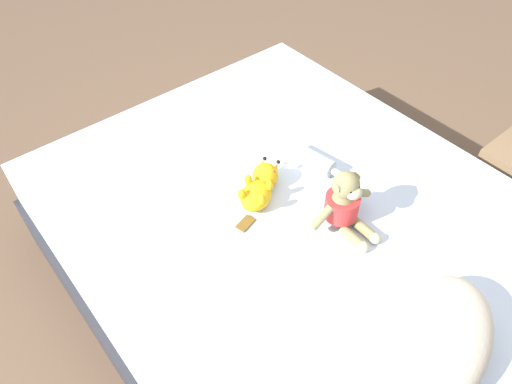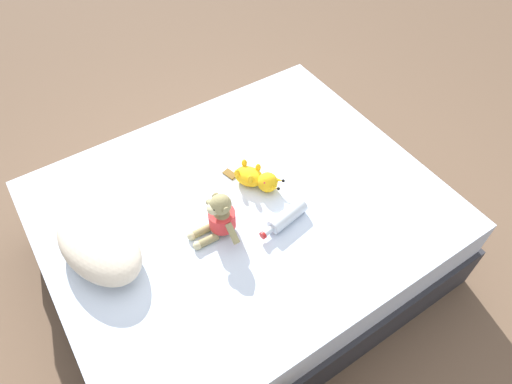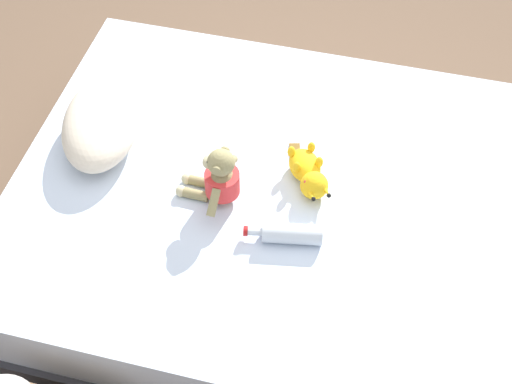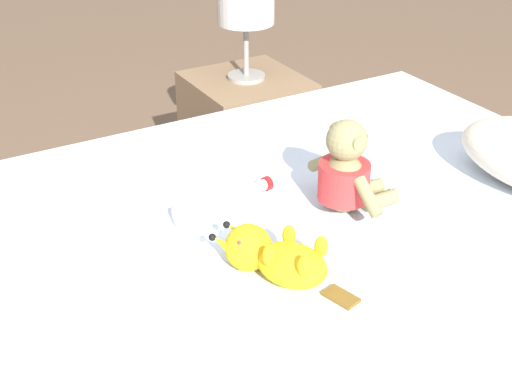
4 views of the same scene
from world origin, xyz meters
name	(u,v)px [view 4 (image 4 of 4)]	position (x,y,z in m)	size (l,w,h in m)	color
bed	(303,337)	(0.00, 0.00, 0.26)	(1.58, 1.90, 0.53)	#2D2D33
plush_monkey	(348,174)	(-0.08, 0.17, 0.62)	(0.29, 0.23, 0.24)	#8E8456
plush_yellow_creature	(273,256)	(0.06, -0.12, 0.58)	(0.31, 0.21, 0.10)	yellow
glass_bottle	(218,203)	(-0.21, -0.12, 0.56)	(0.10, 0.27, 0.07)	silver
nightstand	(247,138)	(-1.08, 0.45, 0.24)	(0.40, 0.40, 0.49)	#846647
bedside_lamp	(246,14)	(-1.08, 0.45, 0.73)	(0.20, 0.20, 0.31)	gray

